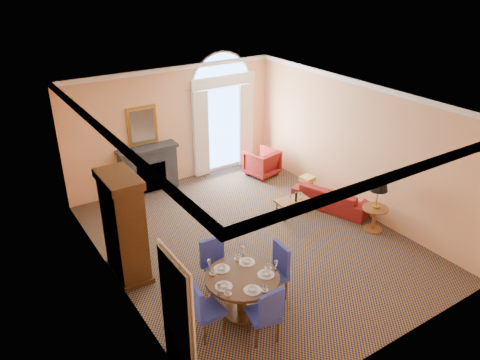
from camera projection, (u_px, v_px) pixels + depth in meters
ground at (252, 241)px, 10.40m from camera, size 7.50×7.50×0.00m
room_envelope at (235, 125)px, 9.81m from camera, size 6.04×7.52×3.45m
armoire at (124, 229)px, 8.88m from camera, size 0.62×1.10×2.16m
dining_table at (242, 286)px, 8.02m from camera, size 1.29×1.29×1.01m
dining_chair_north at (215, 263)px, 8.63m from camera, size 0.59×0.59×1.07m
dining_chair_south at (267, 312)px, 7.43m from camera, size 0.58×0.58×1.07m
dining_chair_east at (276, 269)px, 8.46m from camera, size 0.51×0.50×1.07m
dining_chair_west at (203, 307)px, 7.53m from camera, size 0.53×0.52×1.07m
sofa at (332, 197)px, 11.68m from camera, size 1.38×2.09×0.57m
armchair at (262, 163)px, 13.38m from camera, size 0.97×0.99×0.76m
coffee_table at (293, 201)px, 11.27m from camera, size 0.85×0.50×0.72m
side_table at (377, 198)px, 10.46m from camera, size 0.58×0.58×1.29m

